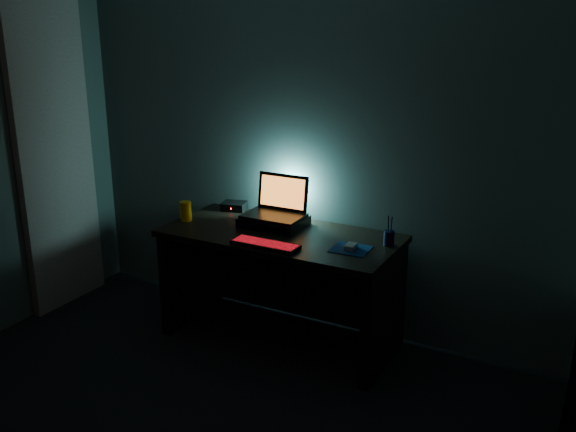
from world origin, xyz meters
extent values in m
cube|color=#454F4A|center=(0.00, 2.00, 1.25)|extent=(3.50, 0.00, 2.50)
cube|color=#454F4A|center=(1.75, 0.00, 1.25)|extent=(0.00, 4.00, 2.50)
cube|color=black|center=(0.00, 1.62, 0.73)|extent=(1.50, 0.70, 0.04)
cube|color=black|center=(-0.71, 1.62, 0.35)|extent=(0.06, 0.64, 0.71)
cube|color=black|center=(0.71, 1.62, 0.35)|extent=(0.06, 0.64, 0.71)
cube|color=black|center=(0.00, 1.95, 0.35)|extent=(1.38, 0.02, 0.65)
cube|color=#B7A392|center=(-1.71, 1.42, 1.15)|extent=(0.06, 0.65, 2.30)
cube|color=black|center=(-0.11, 1.72, 0.78)|extent=(0.40, 0.31, 0.06)
cube|color=black|center=(-0.11, 1.72, 0.82)|extent=(0.38, 0.27, 0.02)
cube|color=black|center=(-0.11, 1.85, 0.95)|extent=(0.36, 0.05, 0.24)
cube|color=orange|center=(-0.11, 1.85, 0.95)|extent=(0.32, 0.03, 0.20)
cube|color=black|center=(0.04, 1.36, 0.76)|extent=(0.42, 0.13, 0.02)
cube|color=red|center=(0.04, 1.36, 0.77)|extent=(0.40, 0.11, 0.00)
cube|color=navy|center=(0.51, 1.56, 0.75)|extent=(0.23, 0.21, 0.00)
cube|color=gray|center=(0.51, 1.56, 0.77)|extent=(0.06, 0.10, 0.03)
cylinder|color=black|center=(0.68, 1.73, 0.80)|extent=(0.07, 0.07, 0.09)
cylinder|color=#ECA70C|center=(-0.68, 1.55, 0.82)|extent=(0.10, 0.10, 0.13)
cube|color=black|center=(-0.53, 1.90, 0.78)|extent=(0.19, 0.17, 0.05)
sphere|color=#FF0C07|center=(-0.51, 1.84, 0.78)|extent=(0.01, 0.01, 0.01)
camera|label=1|loc=(1.84, -1.73, 2.09)|focal=40.00mm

